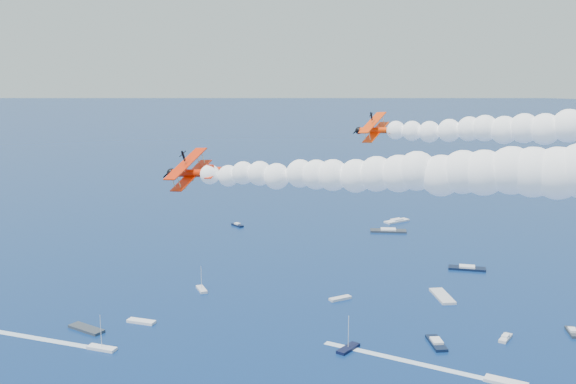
% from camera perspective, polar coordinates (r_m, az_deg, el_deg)
% --- Properties ---
extents(biplane_lead, '(7.57, 9.16, 7.20)m').
position_cam_1_polar(biplane_lead, '(104.36, 7.30, 5.03)').
color(biplane_lead, '#FF3B05').
extents(biplane_trail, '(8.60, 10.44, 8.82)m').
position_cam_1_polar(biplane_trail, '(97.14, -7.82, 1.54)').
color(biplane_trail, red).
extents(smoke_trail_trail, '(61.14, 7.14, 11.12)m').
position_cam_1_polar(smoke_trail_trail, '(84.11, 9.65, 1.52)').
color(smoke_trail_trail, white).
extents(spectator_boats, '(199.13, 194.18, 0.70)m').
position_cam_1_polar(spectator_boats, '(196.82, 11.52, -9.09)').
color(spectator_boats, silver).
rests_on(spectator_boats, ground).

